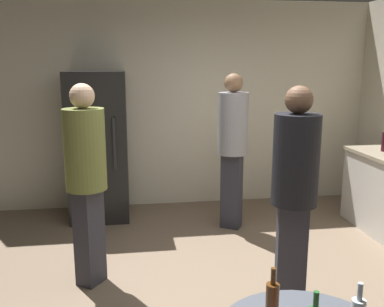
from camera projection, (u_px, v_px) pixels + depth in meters
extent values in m
cube|color=silver|center=(177.00, 105.00, 5.60)|extent=(5.32, 0.06, 2.70)
cube|color=black|center=(98.00, 146.00, 5.13)|extent=(0.70, 0.65, 1.80)
cube|color=#262628|center=(115.00, 144.00, 4.81)|extent=(0.03, 0.03, 0.60)
cylinder|color=#593314|center=(272.00, 299.00, 1.94)|extent=(0.06, 0.06, 0.15)
cylinder|color=#593314|center=(273.00, 276.00, 1.92)|extent=(0.02, 0.02, 0.08)
cylinder|color=#26662D|center=(316.00, 301.00, 1.72)|extent=(0.02, 0.02, 0.08)
cylinder|color=silver|center=(360.00, 292.00, 1.79)|extent=(0.02, 0.02, 0.08)
cube|color=#2D2D38|center=(291.00, 257.00, 3.23)|extent=(0.25, 0.22, 0.85)
cylinder|color=black|center=(296.00, 160.00, 3.08)|extent=(0.41, 0.41, 0.67)
sphere|color=brown|center=(299.00, 100.00, 2.99)|extent=(0.20, 0.20, 0.20)
cube|color=#2D2D38|center=(232.00, 191.00, 4.88)|extent=(0.28, 0.26, 0.88)
cylinder|color=gray|center=(233.00, 124.00, 4.72)|extent=(0.47, 0.47, 0.70)
sphere|color=#8C6647|center=(234.00, 83.00, 4.63)|extent=(0.21, 0.21, 0.21)
cube|color=#2D2D38|center=(90.00, 237.00, 3.61)|extent=(0.27, 0.28, 0.85)
cylinder|color=olive|center=(85.00, 150.00, 3.46)|extent=(0.47, 0.47, 0.67)
sphere|color=#D8AD8C|center=(82.00, 96.00, 3.36)|extent=(0.20, 0.20, 0.20)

